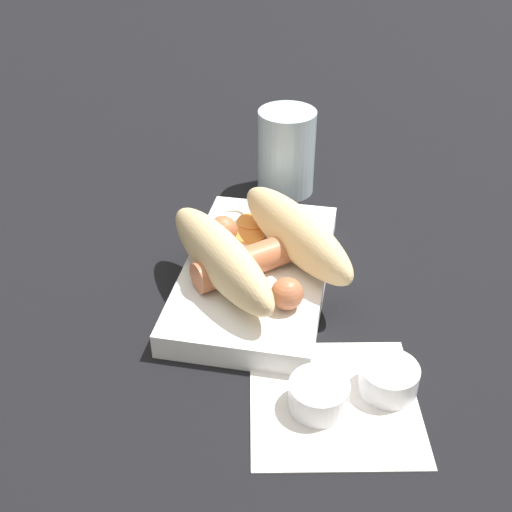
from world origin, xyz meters
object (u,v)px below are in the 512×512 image
at_px(food_tray, 256,274).
at_px(drink_glass, 284,152).
at_px(sausage, 253,260).
at_px(condiment_cup_near, 319,397).
at_px(condiment_cup_far, 388,380).
at_px(bread_roll, 259,245).

distance_m(food_tray, drink_glass, 0.22).
bearing_deg(sausage, condiment_cup_near, 30.39).
bearing_deg(sausage, condiment_cup_far, 51.34).
height_order(bread_roll, condiment_cup_far, bread_roll).
relative_size(condiment_cup_near, condiment_cup_far, 1.00).
xyz_separation_m(food_tray, condiment_cup_far, (0.13, 0.15, -0.00)).
bearing_deg(bread_roll, sausage, -34.13).
distance_m(bread_roll, drink_glass, 0.22).
xyz_separation_m(food_tray, condiment_cup_near, (0.16, 0.09, -0.00)).
relative_size(sausage, condiment_cup_far, 2.48).
height_order(condiment_cup_far, drink_glass, drink_glass).
xyz_separation_m(food_tray, bread_roll, (0.01, 0.00, 0.04)).
xyz_separation_m(sausage, condiment_cup_far, (0.12, 0.15, -0.03)).
height_order(food_tray, condiment_cup_far, condiment_cup_far).
height_order(sausage, condiment_cup_near, sausage).
distance_m(food_tray, condiment_cup_near, 0.19).
bearing_deg(bread_roll, condiment_cup_far, 48.55).
distance_m(bread_roll, condiment_cup_far, 0.19).
relative_size(food_tray, sausage, 2.02).
height_order(food_tray, bread_roll, bread_roll).
relative_size(food_tray, condiment_cup_near, 5.01).
bearing_deg(condiment_cup_far, bread_roll, -131.45).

